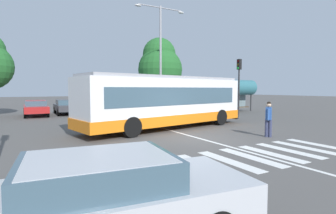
{
  "coord_description": "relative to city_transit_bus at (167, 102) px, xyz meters",
  "views": [
    {
      "loc": [
        -7.22,
        -9.75,
        2.32
      ],
      "look_at": [
        0.11,
        3.24,
        1.3
      ],
      "focal_mm": 28.09,
      "sensor_mm": 36.0,
      "label": 1
    }
  ],
  "objects": [
    {
      "name": "parked_car_teal",
      "position": [
        7.17,
        12.08,
        -0.82
      ],
      "size": [
        2.07,
        4.59,
        1.35
      ],
      "color": "black",
      "rests_on": "ground_plane"
    },
    {
      "name": "bus_stop_shelter",
      "position": [
        11.68,
        6.51,
        0.83
      ],
      "size": [
        4.53,
        1.54,
        3.25
      ],
      "color": "#28282B",
      "rests_on": "ground_plane"
    },
    {
      "name": "background_tree_right",
      "position": [
        6.63,
        13.49,
        3.48
      ],
      "size": [
        5.06,
        5.06,
        8.22
      ],
      "color": "brown",
      "rests_on": "ground_plane"
    },
    {
      "name": "parked_car_charcoal",
      "position": [
        -3.83,
        12.11,
        -0.82
      ],
      "size": [
        1.9,
        4.51,
        1.35
      ],
      "color": "black",
      "rests_on": "ground_plane"
    },
    {
      "name": "parked_car_red",
      "position": [
        -6.36,
        11.55,
        -0.82
      ],
      "size": [
        1.91,
        4.52,
        1.35
      ],
      "color": "black",
      "rests_on": "ground_plane"
    },
    {
      "name": "pedestrian_crossing_street",
      "position": [
        2.91,
        -4.9,
        -0.62
      ],
      "size": [
        0.49,
        0.44,
        1.72
      ],
      "color": "#333856",
      "rests_on": "ground_plane"
    },
    {
      "name": "parked_car_black",
      "position": [
        4.34,
        11.78,
        -0.82
      ],
      "size": [
        1.98,
        4.56,
        1.35
      ],
      "color": "black",
      "rests_on": "ground_plane"
    },
    {
      "name": "foreground_sedan",
      "position": [
        -6.48,
        -9.72,
        -0.82
      ],
      "size": [
        4.67,
        2.31,
        1.35
      ],
      "color": "black",
      "rests_on": "ground_plane"
    },
    {
      "name": "lane_center_line",
      "position": [
        -0.22,
        -1.73,
        -1.58
      ],
      "size": [
        0.16,
        24.0,
        0.01
      ],
      "primitive_type": "cube",
      "color": "silver",
      "rests_on": "ground_plane"
    },
    {
      "name": "city_transit_bus",
      "position": [
        0.0,
        0.0,
        0.0
      ],
      "size": [
        11.05,
        4.59,
        3.06
      ],
      "color": "black",
      "rests_on": "ground_plane"
    },
    {
      "name": "twin_arm_street_lamp",
      "position": [
        3.64,
        7.64,
        4.35
      ],
      "size": [
        4.91,
        0.32,
        9.7
      ],
      "color": "#939399",
      "rests_on": "ground_plane"
    },
    {
      "name": "parked_car_silver",
      "position": [
        -1.03,
        11.69,
        -0.82
      ],
      "size": [
        2.0,
        4.57,
        1.35
      ],
      "color": "black",
      "rests_on": "ground_plane"
    },
    {
      "name": "ground_plane",
      "position": [
        -0.29,
        -3.73,
        -1.59
      ],
      "size": [
        160.0,
        160.0,
        0.0
      ],
      "primitive_type": "plane",
      "color": "#514F4C"
    },
    {
      "name": "parked_car_blue",
      "position": [
        1.67,
        11.92,
        -0.82
      ],
      "size": [
        1.93,
        4.53,
        1.35
      ],
      "color": "black",
      "rests_on": "ground_plane"
    },
    {
      "name": "crosswalk_painted_stripes",
      "position": [
        0.28,
        -7.19,
        -1.58
      ],
      "size": [
        6.41,
        2.81,
        0.01
      ],
      "color": "silver",
      "rests_on": "ground_plane"
    },
    {
      "name": "traffic_light_far_corner",
      "position": [
        9.17,
        3.49,
        1.69
      ],
      "size": [
        0.33,
        0.32,
        4.91
      ],
      "color": "#28282B",
      "rests_on": "ground_plane"
    }
  ]
}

